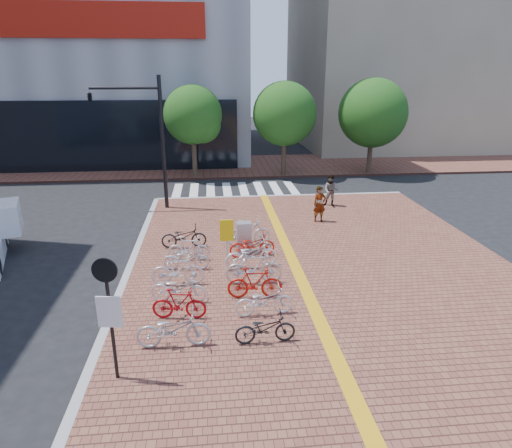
{
  "coord_description": "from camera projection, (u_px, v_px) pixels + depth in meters",
  "views": [
    {
      "loc": [
        -0.95,
        -12.88,
        6.91
      ],
      "look_at": [
        0.72,
        3.65,
        1.3
      ],
      "focal_mm": 32.0,
      "sensor_mm": 36.0,
      "label": 1
    }
  ],
  "objects": [
    {
      "name": "bike_4",
      "position": [
        186.0,
        258.0,
        16.19
      ],
      "size": [
        1.65,
        0.67,
        0.85
      ],
      "primitive_type": "imported",
      "rotation": [
        0.0,
        0.0,
        1.5
      ],
      "color": "silver",
      "rests_on": "sidewalk"
    },
    {
      "name": "pedestrian_a",
      "position": [
        320.0,
        204.0,
        21.25
      ],
      "size": [
        0.67,
        0.5,
        1.69
      ],
      "primitive_type": "imported",
      "rotation": [
        0.0,
        0.0,
        0.17
      ],
      "color": "gray",
      "rests_on": "sidewalk"
    },
    {
      "name": "bike_3",
      "position": [
        177.0,
        270.0,
        14.98
      ],
      "size": [
        1.75,
        0.53,
        1.05
      ],
      "primitive_type": "imported",
      "rotation": [
        0.0,
        0.0,
        1.55
      ],
      "color": "silver",
      "rests_on": "sidewalk"
    },
    {
      "name": "kerb_west",
      "position": [
        69.0,
        422.0,
        9.32
      ],
      "size": [
        0.25,
        34.0,
        0.15
      ],
      "primitive_type": "cube",
      "color": "gray",
      "rests_on": "ground"
    },
    {
      "name": "utility_box",
      "position": [
        244.0,
        238.0,
        17.67
      ],
      "size": [
        0.58,
        0.43,
        1.22
      ],
      "primitive_type": "cube",
      "rotation": [
        0.0,
        0.0,
        0.05
      ],
      "color": "#B1B2B6",
      "rests_on": "sidewalk"
    },
    {
      "name": "ground",
      "position": [
        245.0,
        300.0,
        14.44
      ],
      "size": [
        120.0,
        120.0,
        0.0
      ],
      "primitive_type": "plane",
      "color": "black",
      "rests_on": "ground"
    },
    {
      "name": "bike_12",
      "position": [
        252.0,
        245.0,
        17.34
      ],
      "size": [
        1.83,
        0.86,
        0.92
      ],
      "primitive_type": "imported",
      "rotation": [
        0.0,
        0.0,
        1.72
      ],
      "color": "red",
      "rests_on": "sidewalk"
    },
    {
      "name": "bike_6",
      "position": [
        184.0,
        236.0,
        18.2
      ],
      "size": [
        1.8,
        0.65,
        0.94
      ],
      "primitive_type": "imported",
      "rotation": [
        0.0,
        0.0,
        1.59
      ],
      "color": "black",
      "rests_on": "sidewalk"
    },
    {
      "name": "bike_8",
      "position": [
        264.0,
        301.0,
        13.15
      ],
      "size": [
        1.77,
        0.76,
        0.9
      ],
      "primitive_type": "imported",
      "rotation": [
        0.0,
        0.0,
        1.67
      ],
      "color": "silver",
      "rests_on": "sidewalk"
    },
    {
      "name": "bike_9",
      "position": [
        255.0,
        283.0,
        14.12
      ],
      "size": [
        1.74,
        0.58,
        1.03
      ],
      "primitive_type": "imported",
      "rotation": [
        0.0,
        0.0,
        1.52
      ],
      "color": "#B2170C",
      "rests_on": "sidewalk"
    },
    {
      "name": "bike_11",
      "position": [
        251.0,
        254.0,
        16.32
      ],
      "size": [
        2.03,
        1.06,
        1.02
      ],
      "primitive_type": "imported",
      "rotation": [
        0.0,
        0.0,
        1.78
      ],
      "color": "white",
      "rests_on": "sidewalk"
    },
    {
      "name": "far_sidewalk",
      "position": [
        223.0,
        166.0,
        34.21
      ],
      "size": [
        70.0,
        8.0,
        0.15
      ],
      "primitive_type": "cube",
      "color": "brown",
      "rests_on": "ground"
    },
    {
      "name": "building_beige",
      "position": [
        406.0,
        47.0,
        43.44
      ],
      "size": [
        20.0,
        18.0,
        18.0
      ],
      "primitive_type": "cube",
      "color": "gray",
      "rests_on": "ground"
    },
    {
      "name": "street_trees",
      "position": [
        300.0,
        115.0,
        30.06
      ],
      "size": [
        16.2,
        4.6,
        6.35
      ],
      "color": "#38281E",
      "rests_on": "far_sidewalk"
    },
    {
      "name": "bike_2",
      "position": [
        179.0,
        288.0,
        13.9
      ],
      "size": [
        1.8,
        0.87,
        0.91
      ],
      "primitive_type": "imported",
      "rotation": [
        0.0,
        0.0,
        1.41
      ],
      "color": "silver",
      "rests_on": "sidewalk"
    },
    {
      "name": "yellow_sign",
      "position": [
        227.0,
        235.0,
        16.13
      ],
      "size": [
        0.49,
        0.11,
        1.79
      ],
      "color": "#B7B7BC",
      "rests_on": "sidewalk"
    },
    {
      "name": "kerb_north",
      "position": [
        281.0,
        197.0,
        26.01
      ],
      "size": [
        14.0,
        0.25,
        0.15
      ],
      "primitive_type": "cube",
      "color": "gray",
      "rests_on": "ground"
    },
    {
      "name": "traffic_light_pole",
      "position": [
        130.0,
        119.0,
        22.13
      ],
      "size": [
        3.53,
        1.36,
        6.57
      ],
      "color": "black",
      "rests_on": "sidewalk"
    },
    {
      "name": "sidewalk",
      "position": [
        399.0,
        399.0,
        9.99
      ],
      "size": [
        14.0,
        34.0,
        0.15
      ],
      "primitive_type": "cube",
      "color": "brown",
      "rests_on": "ground"
    },
    {
      "name": "bike_5",
      "position": [
        188.0,
        248.0,
        16.97
      ],
      "size": [
        1.62,
        0.61,
        0.95
      ],
      "primitive_type": "imported",
      "rotation": [
        0.0,
        0.0,
        1.47
      ],
      "color": "white",
      "rests_on": "sidewalk"
    },
    {
      "name": "tactile_strip",
      "position": [
        355.0,
        399.0,
        9.86
      ],
      "size": [
        0.4,
        34.0,
        0.01
      ],
      "primitive_type": "cube",
      "color": "orange",
      "rests_on": "sidewalk"
    },
    {
      "name": "notice_sign",
      "position": [
        109.0,
        305.0,
        9.93
      ],
      "size": [
        0.56,
        0.16,
        3.03
      ],
      "color": "black",
      "rests_on": "sidewalk"
    },
    {
      "name": "bike_1",
      "position": [
        179.0,
        304.0,
        12.95
      ],
      "size": [
        1.59,
        0.61,
        0.93
      ],
      "primitive_type": "imported",
      "rotation": [
        0.0,
        0.0,
        1.46
      ],
      "color": "#AC0C12",
      "rests_on": "sidewalk"
    },
    {
      "name": "bike_13",
      "position": [
        248.0,
        233.0,
        18.37
      ],
      "size": [
        1.88,
        0.69,
        1.11
      ],
      "primitive_type": "imported",
      "rotation": [
        0.0,
        0.0,
        1.66
      ],
      "color": "silver",
      "rests_on": "sidewalk"
    },
    {
      "name": "bike_7",
      "position": [
        265.0,
        328.0,
        11.81
      ],
      "size": [
        1.62,
        0.64,
        0.84
      ],
      "primitive_type": "imported",
      "rotation": [
        0.0,
        0.0,
        1.62
      ],
      "color": "black",
      "rests_on": "sidewalk"
    },
    {
      "name": "crosswalk",
      "position": [
        235.0,
        190.0,
        27.68
      ],
      "size": [
        7.5,
        4.0,
        0.01
      ],
      "color": "silver",
      "rests_on": "ground"
    },
    {
      "name": "bike_0",
      "position": [
        173.0,
        329.0,
        11.62
      ],
      "size": [
        1.91,
        0.68,
        1.0
      ],
      "primitive_type": "imported",
      "rotation": [
        0.0,
        0.0,
        1.58
      ],
      "color": "#B6B7BB",
      "rests_on": "sidewalk"
    },
    {
      "name": "pedestrian_b",
      "position": [
        331.0,
        191.0,
        23.67
      ],
      "size": [
        0.99,
        0.9,
        1.66
      ],
      "primitive_type": "imported",
      "rotation": [
        0.0,
        0.0,
        -0.41
      ],
      "color": "#4E5763",
      "rests_on": "sidewalk"
    },
    {
      "name": "bike_10",
      "position": [
        254.0,
        268.0,
        15.06
      ],
      "size": [
        1.91,
        0.56,
        1.15
      ],
      "primitive_type": "imported",
      "rotation": [
        0.0,
        0.0,
        1.56
      ],
      "color": "silver",
      "rests_on": "sidewalk"
    }
  ]
}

